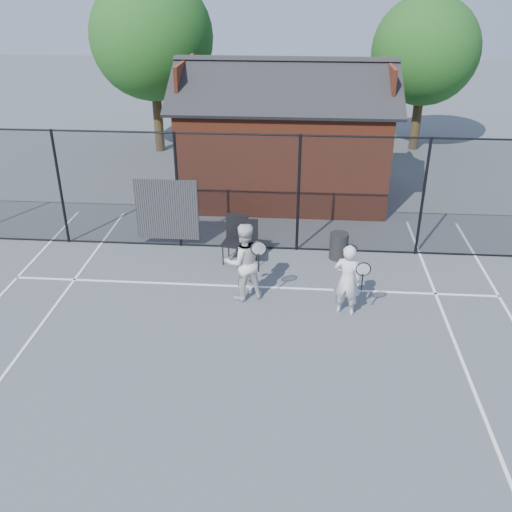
# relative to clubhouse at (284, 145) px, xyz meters

# --- Properties ---
(ground) EXTENTS (80.00, 80.00, 0.00)m
(ground) POSITION_rel_clubhouse_xyz_m (-0.50, -9.00, -1.61)
(ground) COLOR #4E545A
(ground) RESTS_ON ground
(court_lines) EXTENTS (11.02, 18.00, 0.01)m
(court_lines) POSITION_rel_clubhouse_xyz_m (-0.50, -10.32, -1.60)
(court_lines) COLOR white
(court_lines) RESTS_ON ground
(fence) EXTENTS (22.04, 3.00, 3.00)m
(fence) POSITION_rel_clubhouse_xyz_m (-0.80, -4.00, -0.16)
(fence) COLOR black
(fence) RESTS_ON ground
(clubhouse) EXTENTS (6.50, 4.36, 4.19)m
(clubhouse) POSITION_rel_clubhouse_xyz_m (0.00, 0.00, 0.00)
(clubhouse) COLOR maroon
(clubhouse) RESTS_ON ground
(tree_left) EXTENTS (4.48, 4.48, 6.44)m
(tree_left) POSITION_rel_clubhouse_xyz_m (-5.00, 4.50, 2.58)
(tree_left) COLOR #322514
(tree_left) RESTS_ON ground
(tree_right) EXTENTS (3.97, 3.97, 5.70)m
(tree_right) POSITION_rel_clubhouse_xyz_m (5.00, 5.50, 2.10)
(tree_right) COLOR #322514
(tree_right) RESTS_ON ground
(player_front) EXTENTS (0.74, 0.59, 1.57)m
(player_front) POSITION_rel_clubhouse_xyz_m (1.55, -6.93, -0.82)
(player_front) COLOR silver
(player_front) RESTS_ON ground
(player_back) EXTENTS (1.04, 0.93, 1.75)m
(player_back) POSITION_rel_clubhouse_xyz_m (-0.62, -6.46, -0.73)
(player_back) COLOR silver
(player_back) RESTS_ON ground
(chair_left) EXTENTS (0.55, 0.57, 1.08)m
(chair_left) POSITION_rel_clubhouse_xyz_m (-0.69, -4.90, -1.07)
(chair_left) COLOR black
(chair_left) RESTS_ON ground
(chair_right) EXTENTS (0.65, 0.67, 1.15)m
(chair_right) POSITION_rel_clubhouse_xyz_m (-1.00, -4.80, -1.03)
(chair_right) COLOR black
(chair_right) RESTS_ON ground
(waste_bin) EXTENTS (0.51, 0.51, 0.67)m
(waste_bin) POSITION_rel_clubhouse_xyz_m (1.54, -4.40, -1.27)
(waste_bin) COLOR #252525
(waste_bin) RESTS_ON ground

